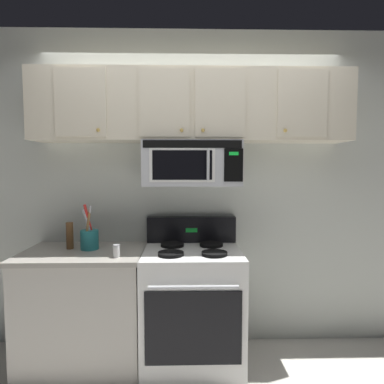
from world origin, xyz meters
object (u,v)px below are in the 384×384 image
object	(u,v)px
stove_range	(192,304)
salt_shaker	(116,251)
pepper_mill	(70,236)
over_range_microwave	(192,163)
utensil_crock_teal	(89,238)

from	to	relation	value
stove_range	salt_shaker	xyz separation A→B (m)	(-0.55, -0.18, 0.48)
stove_range	pepper_mill	size ratio (longest dim) A/B	5.31
over_range_microwave	pepper_mill	xyz separation A→B (m)	(-0.97, -0.05, -0.57)
utensil_crock_teal	salt_shaker	distance (m)	0.35
utensil_crock_teal	pepper_mill	xyz separation A→B (m)	(-0.16, 0.02, 0.01)
stove_range	utensil_crock_teal	xyz separation A→B (m)	(-0.81, 0.05, 0.52)
utensil_crock_teal	salt_shaker	world-z (taller)	utensil_crock_teal
over_range_microwave	utensil_crock_teal	xyz separation A→B (m)	(-0.81, -0.07, -0.58)
over_range_microwave	pepper_mill	distance (m)	1.12
salt_shaker	pepper_mill	size ratio (longest dim) A/B	0.44
stove_range	salt_shaker	size ratio (longest dim) A/B	12.15
stove_range	utensil_crock_teal	bearing A→B (deg)	176.39
stove_range	pepper_mill	xyz separation A→B (m)	(-0.97, 0.07, 0.54)
stove_range	utensil_crock_teal	distance (m)	0.96
stove_range	over_range_microwave	distance (m)	1.11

